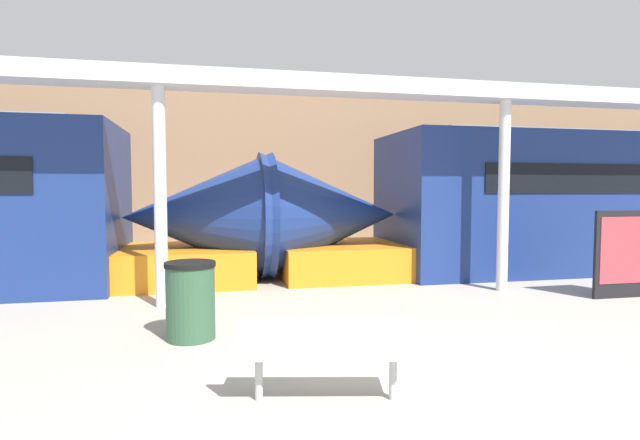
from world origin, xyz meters
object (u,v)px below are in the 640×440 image
at_px(support_column_near, 160,198).
at_px(support_column_far, 504,197).
at_px(trash_bin, 191,300).
at_px(poster_board, 622,254).
at_px(bench_near, 326,349).

height_order(support_column_near, support_column_far, same).
relative_size(trash_bin, poster_board, 0.64).
relative_size(poster_board, support_column_near, 0.44).
bearing_deg(support_column_far, bench_near, -136.42).
bearing_deg(trash_bin, support_column_near, 105.40).
bearing_deg(bench_near, support_column_far, 55.33).
height_order(poster_board, support_column_far, support_column_far).
height_order(trash_bin, support_column_far, support_column_far).
bearing_deg(support_column_near, poster_board, -7.44).
distance_m(bench_near, trash_bin, 2.50).
bearing_deg(trash_bin, poster_board, 7.02).
bearing_deg(poster_board, support_column_far, 148.73).
relative_size(poster_board, support_column_far, 0.44).
relative_size(trash_bin, support_column_near, 0.28).
bearing_deg(support_column_near, bench_near, -66.72).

